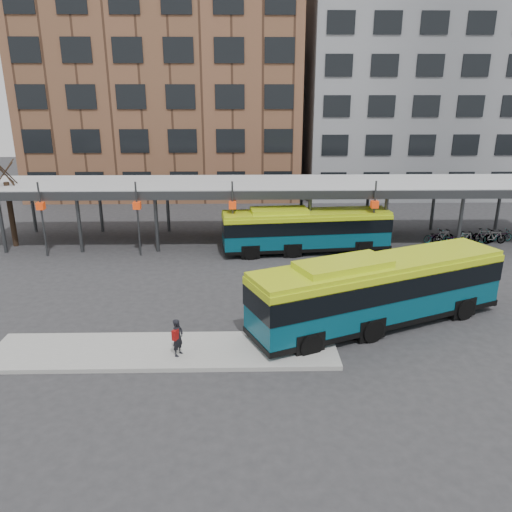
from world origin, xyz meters
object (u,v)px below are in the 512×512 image
Objects in this scene: tree at (11,211)px; bus_front at (378,289)px; pedestrian at (178,337)px; bus_rear at (305,229)px.

tree is 25.14m from bus_front.
tree is 20.35m from pedestrian.
bus_rear is 7.17× the size of pedestrian.
tree is 19.82m from bus_rear.
tree reaches higher than bus_rear.
tree is at bearing 168.67° from bus_rear.
pedestrian is at bearing -49.71° from tree.
bus_front is 7.92× the size of pedestrian.
pedestrian is (-6.60, -13.70, -0.60)m from bus_rear.
bus_front is 11.02m from bus_rear.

